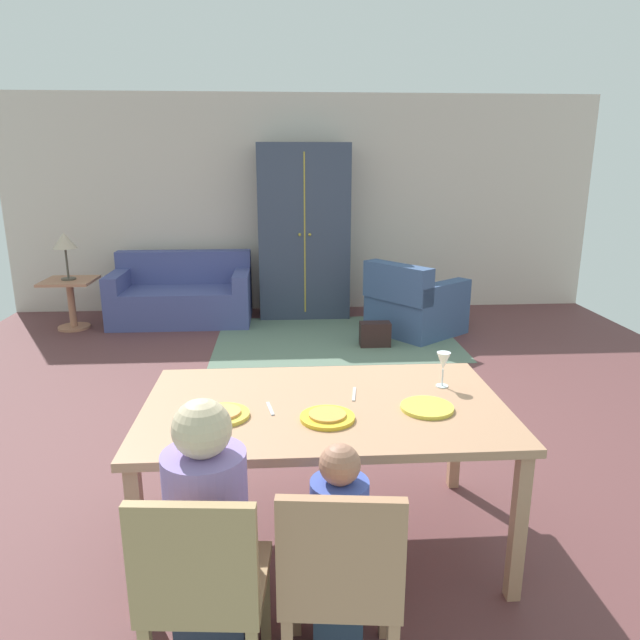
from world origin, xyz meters
The scene contains 22 objects.
ground_plane centered at (0.00, 0.44, -0.01)m, with size 7.47×6.08×0.02m, color brown.
back_wall centered at (0.00, 3.53, 1.35)m, with size 7.47×0.10×2.70m, color beige.
dining_table centered at (-0.10, -1.45, 0.69)m, with size 1.74×1.05×0.76m.
plate_near_man centered at (-0.57, -1.57, 0.77)m, with size 0.25×0.25×0.02m, color yellow.
pizza_near_man centered at (-0.57, -1.57, 0.78)m, with size 0.17×0.17×0.01m, color #E69851.
plate_near_child centered at (-0.10, -1.63, 0.77)m, with size 0.25×0.25×0.02m, color yellow.
pizza_near_child centered at (-0.10, -1.63, 0.78)m, with size 0.17×0.17×0.01m, color gold.
plate_near_woman centered at (0.38, -1.55, 0.77)m, with size 0.25×0.25×0.02m, color #DECF44.
wine_glass centered at (0.53, -1.27, 0.89)m, with size 0.07×0.07×0.19m.
fork centered at (-0.36, -1.50, 0.76)m, with size 0.02×0.15×0.01m, color silver.
knife centered at (0.06, -1.35, 0.76)m, with size 0.01×0.17×0.01m, color silver.
dining_chair_man centered at (-0.58, -2.34, 0.49)m, with size 0.45×0.45×0.87m.
person_man centered at (-0.57, -2.17, 0.51)m, with size 0.30×0.41×1.11m.
dining_chair_child centered at (-0.10, -2.34, 0.49)m, with size 0.46×0.46×0.87m.
person_child centered at (-0.09, -2.17, 0.43)m, with size 0.22×0.30×0.92m.
area_rug centered at (0.29, 2.06, 0.00)m, with size 2.60×1.80×0.01m, color slate.
couch centered at (-1.50, 2.92, 0.30)m, with size 1.64×0.86×0.82m.
armchair centered at (1.18, 2.23, 0.32)m, with size 1.20×1.20×0.82m.
armoire centered at (-0.02, 3.14, 1.05)m, with size 1.10×0.59×2.10m.
side_table centered at (-2.73, 2.66, 0.38)m, with size 0.56×0.56×0.58m.
table_lamp centered at (-2.73, 2.66, 1.01)m, with size 0.26×0.26×0.54m.
handbag centered at (0.68, 1.76, 0.13)m, with size 0.32×0.16×0.26m, color #2E1D1B.
Camera 1 is at (-0.29, -4.05, 1.89)m, focal length 32.68 mm.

